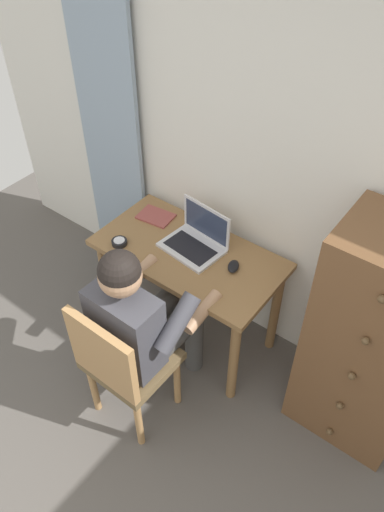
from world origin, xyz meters
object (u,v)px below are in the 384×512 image
at_px(person_seated, 143,318).
at_px(computer_mouse, 233,266).
at_px(desk, 189,267).
at_px(desk_clock, 119,242).
at_px(notebook_pad, 156,216).
at_px(chair, 122,362).
at_px(laptop, 197,239).
at_px(dresser, 372,343).

height_order(person_seated, computer_mouse, person_seated).
height_order(desk, person_seated, person_seated).
height_order(person_seated, desk_clock, person_seated).
bearing_deg(notebook_pad, person_seated, -61.75).
relative_size(chair, computer_mouse, 8.90).
bearing_deg(chair, laptop, 96.25).
xyz_separation_m(dresser, desk_clock, (-1.43, -0.26, 0.07)).
bearing_deg(computer_mouse, person_seated, -131.43).
bearing_deg(laptop, person_seated, -81.54).
xyz_separation_m(desk, computer_mouse, (0.28, 0.04, 0.14)).
relative_size(desk, person_seated, 0.90).
bearing_deg(computer_mouse, notebook_pad, 150.07).
height_order(dresser, notebook_pad, dresser).
relative_size(desk, dresser, 0.81).
bearing_deg(laptop, chair, -83.75).
bearing_deg(chair, dresser, 37.23).
relative_size(dresser, desk_clock, 14.80).
bearing_deg(laptop, dresser, 0.18).
bearing_deg(notebook_pad, laptop, -16.42).
relative_size(person_seated, notebook_pad, 5.75).
height_order(computer_mouse, desk_clock, computer_mouse).
bearing_deg(laptop, notebook_pad, 170.59).
relative_size(laptop, computer_mouse, 3.66).
distance_m(computer_mouse, notebook_pad, 0.63).
xyz_separation_m(dresser, chair, (-0.99, -0.75, -0.16)).
bearing_deg(desk, person_seated, -79.84).
relative_size(person_seated, laptop, 3.30).
height_order(laptop, desk_clock, laptop).
height_order(desk, notebook_pad, notebook_pad).
distance_m(desk, dresser, 1.08).
xyz_separation_m(person_seated, desk_clock, (-0.45, 0.31, 0.06)).
distance_m(person_seated, notebook_pad, 0.76).
distance_m(chair, person_seated, 0.26).
relative_size(chair, person_seated, 0.74).
distance_m(chair, desk_clock, 0.70).
distance_m(desk, laptop, 0.19).
distance_m(dresser, notebook_pad, 1.43).
xyz_separation_m(person_seated, notebook_pad, (-0.44, 0.62, 0.05)).
relative_size(dresser, notebook_pad, 6.34).
bearing_deg(person_seated, chair, -90.63).
xyz_separation_m(chair, person_seated, (0.00, 0.18, 0.18)).
relative_size(laptop, notebook_pad, 1.74).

